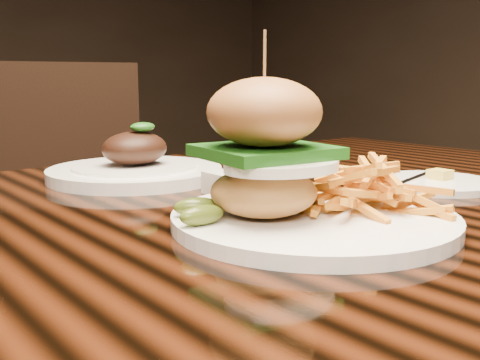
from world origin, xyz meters
TOP-DOWN VIEW (x-y plane):
  - dining_table at (0.00, 0.00)m, footprint 1.60×0.90m
  - burger_plate at (0.05, -0.13)m, footprint 0.30×0.30m
  - side_saucer at (0.36, -0.09)m, footprint 0.17×0.17m
  - ramekin at (0.10, 0.06)m, footprint 0.08×0.08m
  - far_dish at (0.05, 0.25)m, footprint 0.27×0.27m
  - chair_far at (0.19, 0.89)m, footprint 0.55×0.55m

SIDE VIEW (x-z plane):
  - chair_far at x=0.19m, z-range 0.06..1.01m
  - dining_table at x=0.00m, z-range 0.30..1.05m
  - side_saucer at x=0.36m, z-range 0.74..0.77m
  - ramekin at x=0.10m, z-range 0.75..0.78m
  - far_dish at x=0.05m, z-range 0.72..0.81m
  - burger_plate at x=0.05m, z-range 0.70..0.90m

